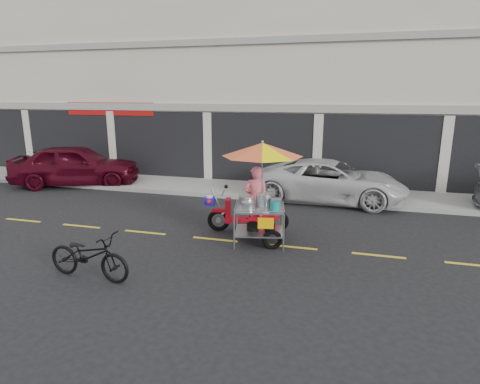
% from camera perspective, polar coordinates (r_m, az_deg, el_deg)
% --- Properties ---
extents(ground, '(90.00, 90.00, 0.00)m').
position_cam_1_polar(ground, '(9.98, 7.48, -7.78)').
color(ground, black).
extents(sidewalk, '(45.00, 3.00, 0.15)m').
position_cam_1_polar(sidewalk, '(15.18, 10.42, -0.02)').
color(sidewalk, gray).
rests_on(sidewalk, ground).
extents(shophouse_block, '(36.00, 8.11, 10.40)m').
position_cam_1_polar(shophouse_block, '(19.87, 20.75, 14.67)').
color(shophouse_block, beige).
rests_on(shophouse_block, ground).
extents(centerline, '(42.00, 0.10, 0.01)m').
position_cam_1_polar(centerline, '(9.98, 7.48, -7.76)').
color(centerline, gold).
rests_on(centerline, ground).
extents(maroon_sedan, '(5.30, 3.57, 1.68)m').
position_cam_1_polar(maroon_sedan, '(17.52, -22.28, 3.56)').
color(maroon_sedan, '#3C0512').
rests_on(maroon_sedan, ground).
extents(white_pickup, '(5.27, 2.71, 1.42)m').
position_cam_1_polar(white_pickup, '(14.22, 12.74, 1.56)').
color(white_pickup, silver).
rests_on(white_pickup, ground).
extents(plant_tall, '(0.85, 0.74, 0.93)m').
position_cam_1_polar(plant_tall, '(21.17, -27.10, 4.08)').
color(plant_tall, '#134912').
rests_on(plant_tall, sidewalk).
extents(plant_short, '(0.71, 0.71, 1.07)m').
position_cam_1_polar(plant_short, '(20.27, -25.56, 4.07)').
color(plant_short, '#134912').
rests_on(plant_short, sidewalk).
extents(near_bicycle, '(1.91, 0.79, 0.98)m').
position_cam_1_polar(near_bicycle, '(8.70, -20.72, -8.45)').
color(near_bicycle, black).
rests_on(near_bicycle, ground).
extents(food_vendor_rig, '(2.85, 2.32, 2.57)m').
position_cam_1_polar(food_vendor_rig, '(10.05, 2.67, 2.09)').
color(food_vendor_rig, black).
rests_on(food_vendor_rig, ground).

